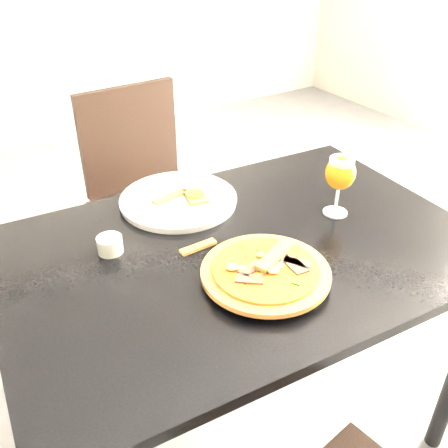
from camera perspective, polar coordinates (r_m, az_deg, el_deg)
ground at (r=1.81m, az=13.16°, el=-23.63°), size 6.00×6.00×0.00m
dining_table at (r=1.32m, az=2.03°, el=-5.70°), size 1.26×0.89×0.75m
chair_far at (r=2.02m, az=-8.69°, el=3.22°), size 0.43×0.43×0.92m
plate_main at (r=1.18m, az=4.47°, el=-5.37°), size 0.32×0.32×0.01m
pizza at (r=1.15m, az=4.79°, el=-5.32°), size 0.30×0.30×0.03m
plate_second at (r=1.46m, az=-5.22°, el=2.74°), size 0.40×0.40×0.02m
crust_scraps at (r=1.45m, az=-4.26°, el=3.20°), size 0.16×0.11×0.01m
loose_crust at (r=1.26m, az=-2.96°, el=-2.61°), size 0.10×0.02×0.01m
sauce_cup at (r=1.27m, az=-12.92°, el=-2.24°), size 0.06×0.06×0.04m
beer_glass at (r=1.38m, az=13.16°, el=5.64°), size 0.08×0.08×0.17m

